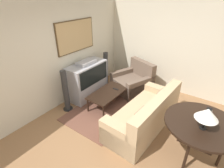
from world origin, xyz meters
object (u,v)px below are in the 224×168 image
Objects in this scene: console_table at (202,126)px; mantel_clock at (208,113)px; table_lamp at (207,114)px; coffee_table at (108,93)px; armchair at (133,82)px; speaker_tower_left at (66,92)px; speaker_tower_right at (106,70)px; tv at (88,80)px; couch at (145,115)px.

mantel_clock is at bearing -8.51° from console_table.
mantel_clock is at bearing -0.18° from table_lamp.
table_lamp is at bearing -168.87° from console_table.
coffee_table is 2.91× the size of table_lamp.
armchair is 1.13m from coffee_table.
armchair is at bearing -25.62° from speaker_tower_left.
speaker_tower_right reaches higher than console_table.
couch is at bearing -97.72° from tv.
armchair reaches higher than couch.
table_lamp is at bearing -102.17° from coffee_table.
console_table is at bearing -97.92° from tv.
table_lamp reaches higher than armchair.
table_lamp is at bearing -15.06° from armchair.
armchair is 0.96m from speaker_tower_right.
tv is 1.09× the size of speaker_tower_left.
coffee_table is at bearing 81.22° from console_table.
armchair is 1.00× the size of console_table.
console_table is (-0.36, -2.33, 0.34)m from coffee_table.
speaker_tower_left reaches higher than tv.
console_table is (-0.16, -1.13, 0.41)m from couch.
speaker_tower_left is 1.68m from speaker_tower_right.
couch is 1.64× the size of console_table.
console_table is (-1.48, -2.19, 0.44)m from armchair.
table_lamp is (-1.63, -2.22, 0.80)m from armchair.
speaker_tower_left is (-1.89, 0.91, 0.25)m from armchair.
armchair is at bearing -6.95° from coffee_table.
speaker_tower_right is (1.43, 3.12, -0.56)m from table_lamp.
mantel_clock is at bearing 94.82° from couch.
speaker_tower_left is (-0.77, 0.77, 0.15)m from coffee_table.
tv is 0.95× the size of armchair.
console_table is 3.13m from speaker_tower_left.
table_lamp is (-0.51, -2.35, 0.71)m from coffee_table.
table_lamp reaches higher than tv.
mantel_clock is 0.16× the size of speaker_tower_right.
coffee_table is 1.03× the size of speaker_tower_left.
speaker_tower_right reaches higher than couch.
speaker_tower_left is (-0.61, 3.13, -0.35)m from mantel_clock.
armchair is 2.68m from console_table.
speaker_tower_right is at bearing -116.58° from couch.
table_lamp is at bearing -100.49° from tv.
couch is at bearing -99.24° from coffee_table.
tv is at bearing 79.51° from table_lamp.
speaker_tower_left and speaker_tower_right have the same top height.
couch is at bearing 74.87° from table_lamp.
mantel_clock reaches higher than couch.
speaker_tower_right is at bearing -146.01° from armchair.
tv is 1.42m from armchair.
mantel_clock is (0.20, -0.03, 0.15)m from console_table.
mantel_clock is at bearing -8.70° from armchair.
tv is at bearing 84.59° from coffee_table.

